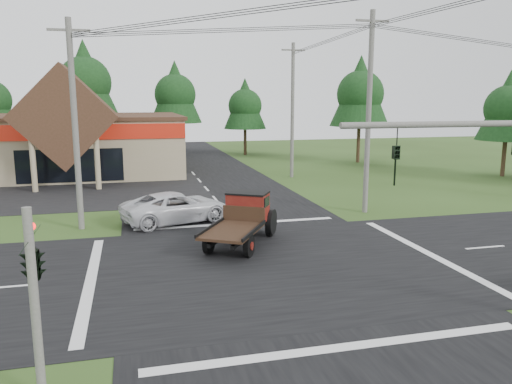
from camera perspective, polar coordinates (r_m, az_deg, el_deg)
name	(u,v)px	position (r m, az deg, el deg)	size (l,w,h in m)	color
ground	(272,266)	(20.36, 1.88, -8.40)	(120.00, 120.00, 0.00)	#2C4418
road_ns	(272,265)	(20.36, 1.88, -8.37)	(12.00, 120.00, 0.02)	black
road_ew	(272,265)	(20.36, 1.88, -8.37)	(120.00, 12.00, 0.02)	black
parking_apron	(6,195)	(39.06, -26.68, -0.30)	(28.00, 14.00, 0.02)	black
cvs_building	(10,143)	(49.34, -26.28, 5.02)	(30.40, 18.20, 9.19)	#9A8D68
traffic_signal_corner	(31,245)	(11.81, -24.29, -5.58)	(0.53, 2.48, 4.40)	#595651
utility_pole_nw	(75,124)	(26.67, -19.99, 7.30)	(2.00, 0.30, 10.50)	#595651
utility_pole_ne	(369,112)	(29.68, 12.76, 8.91)	(2.00, 0.30, 11.50)	#595651
utility_pole_n	(292,110)	(42.65, 4.19, 9.36)	(2.00, 0.30, 11.20)	#595651
tree_row_c	(85,80)	(59.73, -18.99, 12.03)	(7.28, 7.28, 13.13)	#332316
tree_row_d	(175,93)	(60.75, -9.22, 11.15)	(6.16, 6.16, 11.11)	#332316
tree_row_e	(245,104)	(60.01, -1.26, 10.01)	(5.04, 5.04, 9.09)	#332316
tree_side_ne	(360,92)	(53.83, 11.83, 11.16)	(6.16, 6.16, 11.11)	#332316
tree_side_e_near	(508,106)	(48.11, 26.89, 8.75)	(5.04, 5.04, 9.09)	#332316
antique_flatbed_truck	(240,220)	(22.82, -1.79, -3.26)	(2.13, 5.57, 2.33)	#540E0C
white_pickup	(177,207)	(27.50, -9.06, -1.72)	(2.74, 5.94, 1.65)	silver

